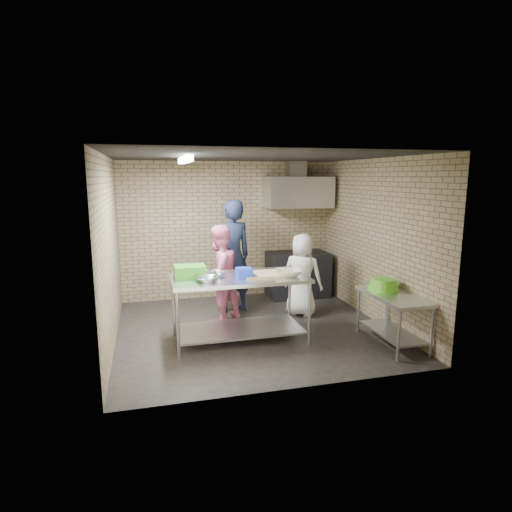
{
  "coord_description": "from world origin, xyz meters",
  "views": [
    {
      "loc": [
        -1.58,
        -6.28,
        2.41
      ],
      "look_at": [
        0.1,
        0.2,
        1.15
      ],
      "focal_mm": 29.83,
      "sensor_mm": 36.0,
      "label": 1
    }
  ],
  "objects": [
    {
      "name": "stove",
      "position": [
        1.35,
        1.65,
        0.45
      ],
      "size": [
        1.2,
        0.7,
        0.9
      ],
      "primitive_type": "cube",
      "color": "black",
      "rests_on": "floor"
    },
    {
      "name": "prep_table",
      "position": [
        -0.31,
        -0.41,
        0.49
      ],
      "size": [
        1.96,
        0.98,
        0.98
      ],
      "primitive_type": "cube",
      "color": "silver",
      "rests_on": "floor"
    },
    {
      "name": "fluorescent_fixture",
      "position": [
        -1.0,
        0.0,
        2.64
      ],
      "size": [
        0.1,
        1.25,
        0.08
      ],
      "primitive_type": "cube",
      "color": "white",
      "rests_on": "ceiling"
    },
    {
      "name": "ceramic_bowl",
      "position": [
        0.39,
        -0.56,
        1.02
      ],
      "size": [
        0.38,
        0.38,
        0.09
      ],
      "primitive_type": "imported",
      "rotation": [
        0.0,
        0.0,
        -0.02
      ],
      "color": "#C0B59A",
      "rests_on": "prep_table"
    },
    {
      "name": "hood_duct",
      "position": [
        1.35,
        1.85,
        2.55
      ],
      "size": [
        0.35,
        0.3,
        0.3
      ],
      "primitive_type": "cube",
      "color": "#A5A8AD",
      "rests_on": "back_wall"
    },
    {
      "name": "range_hood",
      "position": [
        1.35,
        1.7,
        2.1
      ],
      "size": [
        1.3,
        0.6,
        0.6
      ],
      "primitive_type": "cube",
      "color": "silver",
      "rests_on": "back_wall"
    },
    {
      "name": "woman_white",
      "position": [
        1.0,
        0.49,
        0.72
      ],
      "size": [
        0.84,
        0.8,
        1.44
      ],
      "primitive_type": "imported",
      "rotation": [
        0.0,
        0.0,
        2.47
      ],
      "color": "white",
      "rests_on": "floor"
    },
    {
      "name": "woman_pink",
      "position": [
        -0.45,
        0.53,
        0.81
      ],
      "size": [
        1.0,
        0.96,
        1.63
      ],
      "primitive_type": "imported",
      "rotation": [
        0.0,
        0.0,
        3.74
      ],
      "color": "pink",
      "rests_on": "floor"
    },
    {
      "name": "wall_shelf",
      "position": [
        1.65,
        1.89,
        1.92
      ],
      "size": [
        0.8,
        0.2,
        0.04
      ],
      "primitive_type": "cube",
      "color": "#3F2B19",
      "rests_on": "back_wall"
    },
    {
      "name": "cutting_board",
      "position": [
        0.04,
        -0.43,
        0.99
      ],
      "size": [
        0.6,
        0.46,
        0.03
      ],
      "primitive_type": "cube",
      "color": "tan",
      "rests_on": "prep_table"
    },
    {
      "name": "floor",
      "position": [
        0.0,
        0.0,
        0.0
      ],
      "size": [
        4.2,
        4.2,
        0.0
      ],
      "primitive_type": "plane",
      "color": "black",
      "rests_on": "ground"
    },
    {
      "name": "blue_tub",
      "position": [
        -0.26,
        -0.51,
        1.05
      ],
      "size": [
        0.22,
        0.22,
        0.14
      ],
      "primitive_type": "cube",
      "color": "#1939C2",
      "rests_on": "prep_table"
    },
    {
      "name": "left_wall",
      "position": [
        -2.1,
        0.0,
        1.35
      ],
      "size": [
        0.06,
        4.0,
        2.7
      ],
      "primitive_type": "cube",
      "color": "tan",
      "rests_on": "ground"
    },
    {
      "name": "bottle_red",
      "position": [
        1.4,
        1.89,
        2.03
      ],
      "size": [
        0.07,
        0.07,
        0.18
      ],
      "primitive_type": "cylinder",
      "color": "#B22619",
      "rests_on": "wall_shelf"
    },
    {
      "name": "side_counter",
      "position": [
        1.8,
        -1.1,
        0.38
      ],
      "size": [
        0.6,
        1.2,
        0.75
      ],
      "primitive_type": "cube",
      "color": "silver",
      "rests_on": "floor"
    },
    {
      "name": "bottle_green",
      "position": [
        1.8,
        1.89,
        2.02
      ],
      "size": [
        0.06,
        0.06,
        0.15
      ],
      "primitive_type": "cylinder",
      "color": "green",
      "rests_on": "wall_shelf"
    },
    {
      "name": "front_wall",
      "position": [
        0.0,
        -2.0,
        1.35
      ],
      "size": [
        4.2,
        0.06,
        2.7
      ],
      "primitive_type": "cube",
      "color": "tan",
      "rests_on": "ground"
    },
    {
      "name": "green_basin",
      "position": [
        1.78,
        -0.85,
        0.83
      ],
      "size": [
        0.46,
        0.46,
        0.17
      ],
      "primitive_type": null,
      "color": "#59C626",
      "rests_on": "side_counter"
    },
    {
      "name": "mixing_bowl_b",
      "position": [
        -0.61,
        -0.36,
        1.01
      ],
      "size": [
        0.24,
        0.24,
        0.07
      ],
      "primitive_type": "imported",
      "rotation": [
        0.0,
        0.0,
        -0.02
      ],
      "color": "silver",
      "rests_on": "prep_table"
    },
    {
      "name": "man_navy",
      "position": [
        -0.13,
        1.0,
        1.01
      ],
      "size": [
        0.83,
        0.66,
        2.01
      ],
      "primitive_type": "imported",
      "rotation": [
        0.0,
        0.0,
        3.4
      ],
      "color": "#141933",
      "rests_on": "floor"
    },
    {
      "name": "mixing_bowl_a",
      "position": [
        -0.81,
        -0.61,
        1.02
      ],
      "size": [
        0.31,
        0.31,
        0.07
      ],
      "primitive_type": "imported",
      "rotation": [
        0.0,
        0.0,
        -0.02
      ],
      "color": "#AFB2B6",
      "rests_on": "prep_table"
    },
    {
      "name": "right_wall",
      "position": [
        2.1,
        0.0,
        1.35
      ],
      "size": [
        0.06,
        4.0,
        2.7
      ],
      "primitive_type": "cube",
      "color": "tan",
      "rests_on": "ground"
    },
    {
      "name": "green_crate",
      "position": [
        -1.01,
        -0.29,
        1.06
      ],
      "size": [
        0.43,
        0.33,
        0.17
      ],
      "primitive_type": "cube",
      "color": "green",
      "rests_on": "prep_table"
    },
    {
      "name": "ceiling",
      "position": [
        0.0,
        0.0,
        2.7
      ],
      "size": [
        4.2,
        4.2,
        0.0
      ],
      "primitive_type": "plane",
      "rotation": [
        3.14,
        0.0,
        0.0
      ],
      "color": "black",
      "rests_on": "ground"
    },
    {
      "name": "back_wall",
      "position": [
        0.0,
        2.0,
        1.35
      ],
      "size": [
        4.2,
        0.06,
        2.7
      ],
      "primitive_type": "cube",
      "color": "tan",
      "rests_on": "ground"
    }
  ]
}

